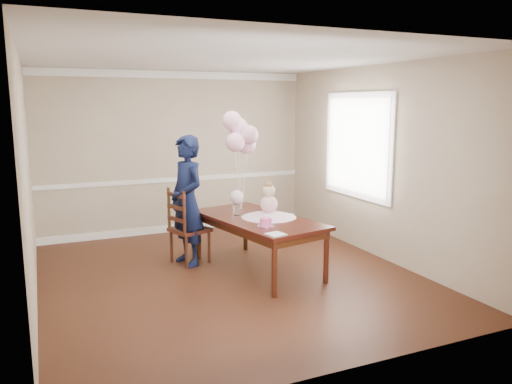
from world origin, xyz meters
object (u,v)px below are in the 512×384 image
(birthday_cake, at_px, (266,222))
(dining_chair_seat, at_px, (190,230))
(woman, at_px, (187,201))
(dining_table_top, at_px, (258,219))

(birthday_cake, relative_size, dining_chair_seat, 0.31)
(birthday_cake, height_order, woman, woman)
(dining_table_top, xyz_separation_m, birthday_cake, (-0.10, -0.45, 0.08))
(dining_table_top, distance_m, woman, 1.01)
(birthday_cake, distance_m, dining_chair_seat, 1.32)
(dining_chair_seat, bearing_deg, birthday_cake, -79.42)
(dining_table_top, bearing_deg, woman, 128.77)
(dining_table_top, height_order, dining_chair_seat, dining_table_top)
(dining_table_top, relative_size, woman, 1.08)
(birthday_cake, xyz_separation_m, dining_chair_seat, (-0.62, 1.13, -0.30))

